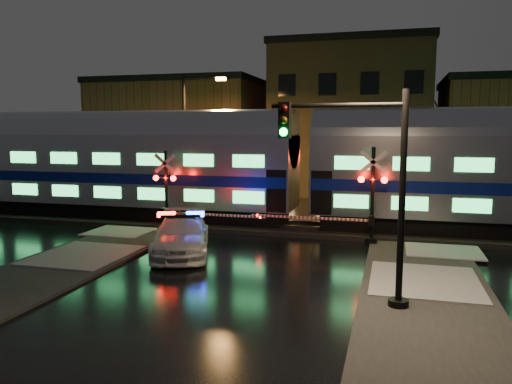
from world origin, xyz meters
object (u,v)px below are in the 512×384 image
(crossing_signal_left, at_px, (172,200))
(streetlight, at_px, (189,133))
(police_car, at_px, (181,235))
(crossing_signal_right, at_px, (364,205))
(traffic_light, at_px, (366,194))

(crossing_signal_left, xyz_separation_m, streetlight, (-1.92, 6.69, 3.19))
(police_car, distance_m, streetlight, 11.71)
(streetlight, bearing_deg, crossing_signal_right, -31.00)
(police_car, relative_size, streetlight, 0.69)
(crossing_signal_right, bearing_deg, crossing_signal_left, -179.96)
(police_car, height_order, crossing_signal_left, crossing_signal_left)
(police_car, xyz_separation_m, crossing_signal_right, (7.19, 3.55, 1.02))
(police_car, distance_m, crossing_signal_right, 8.09)
(police_car, height_order, streetlight, streetlight)
(crossing_signal_left, relative_size, streetlight, 0.68)
(crossing_signal_left, distance_m, streetlight, 7.66)
(crossing_signal_right, distance_m, streetlight, 13.34)
(police_car, distance_m, crossing_signal_left, 4.18)
(crossing_signal_left, distance_m, traffic_light, 12.68)
(police_car, xyz_separation_m, crossing_signal_left, (-2.02, 3.54, 0.90))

